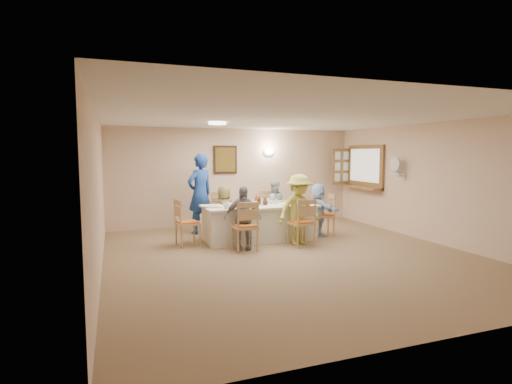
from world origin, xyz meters
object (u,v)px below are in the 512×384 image
object	(u,v)px
diner_back_left	(224,211)
condiment_ketchup	(256,199)
diner_front_left	(243,218)
diner_front_right	(299,210)
chair_left_end	(188,222)
dining_table	(260,222)
serving_hatch	(365,167)
chair_back_right	(272,211)
caregiver	(200,194)
chair_back_left	(223,213)
chair_front_left	(245,226)
diner_right_end	(318,210)
diner_back_right	(273,206)
chair_front_right	(301,222)
chair_right_end	(323,215)
desk_fan	(396,167)

from	to	relation	value
diner_back_left	condiment_ketchup	world-z (taller)	diner_back_left
diner_front_left	diner_front_right	size ratio (longest dim) A/B	0.86
chair_left_end	condiment_ketchup	bearing A→B (deg)	-96.19
dining_table	chair_left_end	distance (m)	1.55
serving_hatch	chair_back_right	distance (m)	2.89
chair_left_end	caregiver	xyz separation A→B (m)	(0.50, 1.15, 0.45)
dining_table	diner_front_right	size ratio (longest dim) A/B	1.69
chair_back_left	chair_front_left	distance (m)	1.60
diner_front_left	diner_right_end	bearing A→B (deg)	28.49
chair_left_end	diner_back_left	size ratio (longest dim) A/B	0.83
chair_back_left	diner_front_right	size ratio (longest dim) A/B	0.69
caregiver	chair_front_left	bearing A→B (deg)	76.41
chair_front_left	diner_right_end	distance (m)	2.18
chair_front_left	condiment_ketchup	size ratio (longest dim) A/B	4.02
chair_front_left	diner_front_right	distance (m)	1.23
diner_back_right	chair_back_right	bearing A→B (deg)	-85.09
caregiver	serving_hatch	bearing A→B (deg)	150.46
diner_front_left	dining_table	bearing A→B (deg)	58.46
chair_left_end	diner_back_right	distance (m)	2.26
chair_back_left	diner_right_end	distance (m)	2.17
diner_right_end	diner_back_left	bearing A→B (deg)	62.55
dining_table	chair_back_right	size ratio (longest dim) A/B	2.50
chair_back_right	caregiver	xyz separation A→B (m)	(-1.65, 0.35, 0.44)
chair_front_right	caregiver	size ratio (longest dim) A/B	0.52
dining_table	diner_front_left	world-z (taller)	diner_front_left
chair_front_left	chair_right_end	bearing A→B (deg)	-159.03
chair_front_right	chair_left_end	bearing A→B (deg)	-24.63
chair_left_end	condiment_ketchup	size ratio (longest dim) A/B	3.96
chair_front_right	condiment_ketchup	size ratio (longest dim) A/B	4.04
desk_fan	diner_front_left	bearing A→B (deg)	-176.14
serving_hatch	desk_fan	world-z (taller)	serving_hatch
desk_fan	chair_back_right	xyz separation A→B (m)	(-2.59, 1.22, -1.06)
diner_back_left	desk_fan	bearing A→B (deg)	158.33
diner_right_end	caregiver	xyz separation A→B (m)	(-2.47, 1.15, 0.34)
dining_table	caregiver	distance (m)	1.65
desk_fan	chair_back_right	distance (m)	3.06
chair_back_left	diner_back_right	world-z (taller)	diner_back_right
chair_back_right	chair_front_right	bearing A→B (deg)	-96.12
caregiver	chair_right_end	bearing A→B (deg)	129.55
chair_front_right	condiment_ketchup	world-z (taller)	condiment_ketchup
chair_left_end	chair_front_right	bearing A→B (deg)	-118.32
chair_left_end	chair_back_left	bearing A→B (deg)	-57.81
diner_front_right	diner_right_end	world-z (taller)	diner_front_right
chair_back_left	diner_back_right	bearing A→B (deg)	-8.40
caregiver	diner_back_right	bearing A→B (deg)	137.52
diner_back_right	diner_back_left	bearing A→B (deg)	4.91
dining_table	diner_right_end	xyz separation A→B (m)	(1.42, 0.00, 0.21)
chair_front_right	diner_front_right	size ratio (longest dim) A/B	0.68
caregiver	diner_front_right	bearing A→B (deg)	105.45
diner_front_right	dining_table	bearing A→B (deg)	125.21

